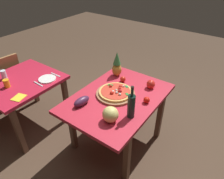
{
  "coord_description": "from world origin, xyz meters",
  "views": [
    {
      "loc": [
        -1.56,
        -1.04,
        2.1
      ],
      "look_at": [
        0.02,
        0.09,
        0.78
      ],
      "focal_mm": 32.83,
      "sensor_mm": 36.0,
      "label": 1
    }
  ],
  "objects_px": {
    "pizza_board": "(116,94)",
    "knife_utensil": "(56,75)",
    "pineapple_left": "(117,65)",
    "melon": "(110,114)",
    "dining_chair": "(6,77)",
    "drinking_glass_juice": "(7,83)",
    "wine_bottle": "(131,106)",
    "tomato_beside_pepper": "(123,79)",
    "pizza": "(116,92)",
    "fork_utensil": "(38,84)",
    "display_table": "(118,103)",
    "drinking_glass_water": "(4,75)",
    "dinner_plate": "(47,79)",
    "eggplant": "(82,101)",
    "bell_pepper": "(151,84)",
    "tomato_by_bottle": "(147,100)",
    "napkin_folded": "(19,97)",
    "background_table": "(22,87)"
  },
  "relations": [
    {
      "from": "display_table",
      "to": "dining_chair",
      "type": "xyz_separation_m",
      "value": [
        -0.31,
        1.86,
        -0.16
      ]
    },
    {
      "from": "dining_chair",
      "to": "tomato_by_bottle",
      "type": "xyz_separation_m",
      "value": [
        0.4,
        -2.18,
        0.28
      ]
    },
    {
      "from": "tomato_beside_pepper",
      "to": "wine_bottle",
      "type": "bearing_deg",
      "value": -139.92
    },
    {
      "from": "eggplant",
      "to": "drinking_glass_water",
      "type": "relative_size",
      "value": 1.68
    },
    {
      "from": "knife_utensil",
      "to": "melon",
      "type": "bearing_deg",
      "value": -104.54
    },
    {
      "from": "wine_bottle",
      "to": "tomato_beside_pepper",
      "type": "bearing_deg",
      "value": 40.08
    },
    {
      "from": "pizza_board",
      "to": "dinner_plate",
      "type": "distance_m",
      "value": 0.93
    },
    {
      "from": "eggplant",
      "to": "drinking_glass_water",
      "type": "height_order",
      "value": "drinking_glass_water"
    },
    {
      "from": "pineapple_left",
      "to": "dinner_plate",
      "type": "distance_m",
      "value": 0.91
    },
    {
      "from": "display_table",
      "to": "pizza_board",
      "type": "bearing_deg",
      "value": 64.7
    },
    {
      "from": "display_table",
      "to": "drinking_glass_water",
      "type": "distance_m",
      "value": 1.51
    },
    {
      "from": "pineapple_left",
      "to": "dinner_plate",
      "type": "bearing_deg",
      "value": 132.66
    },
    {
      "from": "display_table",
      "to": "wine_bottle",
      "type": "relative_size",
      "value": 3.51
    },
    {
      "from": "display_table",
      "to": "tomato_beside_pepper",
      "type": "distance_m",
      "value": 0.35
    },
    {
      "from": "display_table",
      "to": "pizza_board",
      "type": "distance_m",
      "value": 0.11
    },
    {
      "from": "background_table",
      "to": "pineapple_left",
      "type": "bearing_deg",
      "value": -48.15
    },
    {
      "from": "bell_pepper",
      "to": "tomato_by_bottle",
      "type": "relative_size",
      "value": 1.56
    },
    {
      "from": "dining_chair",
      "to": "drinking_glass_juice",
      "type": "bearing_deg",
      "value": 70.05
    },
    {
      "from": "eggplant",
      "to": "knife_utensil",
      "type": "distance_m",
      "value": 0.76
    },
    {
      "from": "pizza_board",
      "to": "knife_utensil",
      "type": "relative_size",
      "value": 2.47
    },
    {
      "from": "dinner_plate",
      "to": "knife_utensil",
      "type": "xyz_separation_m",
      "value": [
        0.14,
        0.0,
        -0.0
      ]
    },
    {
      "from": "display_table",
      "to": "drinking_glass_water",
      "type": "xyz_separation_m",
      "value": [
        -0.53,
        1.4,
        0.15
      ]
    },
    {
      "from": "pineapple_left",
      "to": "drinking_glass_water",
      "type": "bearing_deg",
      "value": 129.32
    },
    {
      "from": "pineapple_left",
      "to": "tomato_beside_pepper",
      "type": "distance_m",
      "value": 0.21
    },
    {
      "from": "dinner_plate",
      "to": "wine_bottle",
      "type": "bearing_deg",
      "value": -88.93
    },
    {
      "from": "dinner_plate",
      "to": "napkin_folded",
      "type": "height_order",
      "value": "dinner_plate"
    },
    {
      "from": "pineapple_left",
      "to": "bell_pepper",
      "type": "relative_size",
      "value": 2.97
    },
    {
      "from": "melon",
      "to": "dinner_plate",
      "type": "distance_m",
      "value": 1.12
    },
    {
      "from": "tomato_by_bottle",
      "to": "napkin_folded",
      "type": "bearing_deg",
      "value": 122.22
    },
    {
      "from": "pizza_board",
      "to": "tomato_beside_pepper",
      "type": "distance_m",
      "value": 0.3
    },
    {
      "from": "display_table",
      "to": "wine_bottle",
      "type": "height_order",
      "value": "wine_bottle"
    },
    {
      "from": "knife_utensil",
      "to": "napkin_folded",
      "type": "distance_m",
      "value": 0.59
    },
    {
      "from": "wine_bottle",
      "to": "tomato_beside_pepper",
      "type": "relative_size",
      "value": 5.04
    },
    {
      "from": "pizza",
      "to": "fork_utensil",
      "type": "height_order",
      "value": "pizza"
    },
    {
      "from": "drinking_glass_juice",
      "to": "fork_utensil",
      "type": "distance_m",
      "value": 0.36
    },
    {
      "from": "pineapple_left",
      "to": "melon",
      "type": "distance_m",
      "value": 0.88
    },
    {
      "from": "napkin_folded",
      "to": "drinking_glass_water",
      "type": "bearing_deg",
      "value": 74.64
    },
    {
      "from": "eggplant",
      "to": "napkin_folded",
      "type": "bearing_deg",
      "value": 116.15
    },
    {
      "from": "dinner_plate",
      "to": "knife_utensil",
      "type": "distance_m",
      "value": 0.14
    },
    {
      "from": "bell_pepper",
      "to": "background_table",
      "type": "bearing_deg",
      "value": 119.88
    },
    {
      "from": "display_table",
      "to": "pizza_board",
      "type": "xyz_separation_m",
      "value": [
        0.02,
        0.04,
        0.1
      ]
    },
    {
      "from": "background_table",
      "to": "drinking_glass_water",
      "type": "xyz_separation_m",
      "value": [
        -0.09,
        0.19,
        0.17
      ]
    },
    {
      "from": "wine_bottle",
      "to": "dinner_plate",
      "type": "height_order",
      "value": "wine_bottle"
    },
    {
      "from": "drinking_glass_juice",
      "to": "napkin_folded",
      "type": "height_order",
      "value": "drinking_glass_juice"
    },
    {
      "from": "wine_bottle",
      "to": "tomato_by_bottle",
      "type": "bearing_deg",
      "value": -4.5
    },
    {
      "from": "pizza_board",
      "to": "tomato_by_bottle",
      "type": "bearing_deg",
      "value": -78.63
    },
    {
      "from": "drinking_glass_juice",
      "to": "fork_utensil",
      "type": "relative_size",
      "value": 0.56
    },
    {
      "from": "background_table",
      "to": "drinking_glass_juice",
      "type": "height_order",
      "value": "drinking_glass_juice"
    },
    {
      "from": "wine_bottle",
      "to": "eggplant",
      "type": "bearing_deg",
      "value": 105.58
    },
    {
      "from": "pizza",
      "to": "drinking_glass_juice",
      "type": "height_order",
      "value": "drinking_glass_juice"
    }
  ]
}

